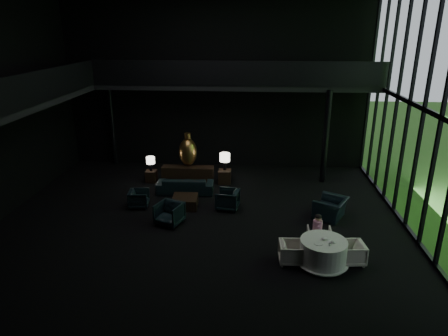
# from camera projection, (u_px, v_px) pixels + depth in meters

# --- Properties ---
(floor) EXTENTS (14.00, 12.00, 0.02)m
(floor) POSITION_uv_depth(u_px,v_px,m) (202.00, 219.00, 14.01)
(floor) COLOR black
(floor) RESTS_ON ground
(wall_back) EXTENTS (14.00, 0.04, 8.00)m
(wall_back) POSITION_uv_depth(u_px,v_px,m) (216.00, 82.00, 18.33)
(wall_back) COLOR black
(wall_back) RESTS_ON ground
(wall_front) EXTENTS (14.00, 0.04, 8.00)m
(wall_front) POSITION_uv_depth(u_px,v_px,m) (155.00, 169.00, 7.04)
(wall_front) COLOR black
(wall_front) RESTS_ON ground
(curtain_wall) EXTENTS (0.20, 12.00, 8.00)m
(curtain_wall) POSITION_uv_depth(u_px,v_px,m) (424.00, 109.00, 12.21)
(curtain_wall) COLOR black
(curtain_wall) RESTS_ON ground
(mezzanine_left) EXTENTS (2.00, 12.00, 0.25)m
(mezzanine_left) POSITION_uv_depth(u_px,v_px,m) (18.00, 104.00, 13.10)
(mezzanine_left) COLOR black
(mezzanine_left) RESTS_ON wall_left
(mezzanine_back) EXTENTS (12.00, 2.00, 0.25)m
(mezzanine_back) POSITION_uv_depth(u_px,v_px,m) (237.00, 85.00, 17.32)
(mezzanine_back) COLOR black
(mezzanine_back) RESTS_ON wall_back
(railing_left) EXTENTS (0.06, 12.00, 1.00)m
(railing_left) POSITION_uv_depth(u_px,v_px,m) (45.00, 85.00, 12.83)
(railing_left) COLOR black
(railing_left) RESTS_ON mezzanine_left
(railing_back) EXTENTS (12.00, 0.06, 1.00)m
(railing_back) POSITION_uv_depth(u_px,v_px,m) (236.00, 74.00, 16.18)
(railing_back) COLOR black
(railing_back) RESTS_ON mezzanine_back
(column_nw) EXTENTS (0.24, 0.24, 4.00)m
(column_nw) POSITION_uv_depth(u_px,v_px,m) (112.00, 124.00, 19.06)
(column_nw) COLOR black
(column_nw) RESTS_ON floor
(column_ne) EXTENTS (0.24, 0.24, 4.00)m
(column_ne) POSITION_uv_depth(u_px,v_px,m) (326.00, 137.00, 16.79)
(column_ne) COLOR black
(column_ne) RESTS_ON floor
(console) EXTENTS (2.22, 0.50, 0.71)m
(console) POSITION_uv_depth(u_px,v_px,m) (188.00, 174.00, 17.28)
(console) COLOR black
(console) RESTS_ON floor
(bronze_urn) EXTENTS (0.77, 0.77, 1.44)m
(bronze_urn) POSITION_uv_depth(u_px,v_px,m) (188.00, 152.00, 17.16)
(bronze_urn) COLOR #A78620
(bronze_urn) RESTS_ON console
(side_table_left) EXTENTS (0.46, 0.46, 0.50)m
(side_table_left) POSITION_uv_depth(u_px,v_px,m) (151.00, 176.00, 17.37)
(side_table_left) COLOR black
(side_table_left) RESTS_ON floor
(table_lamp_left) EXTENTS (0.37, 0.37, 0.61)m
(table_lamp_left) POSITION_uv_depth(u_px,v_px,m) (151.00, 161.00, 17.17)
(table_lamp_left) COLOR black
(table_lamp_left) RESTS_ON side_table_left
(side_table_right) EXTENTS (0.53, 0.53, 0.58)m
(side_table_right) POSITION_uv_depth(u_px,v_px,m) (225.00, 177.00, 17.20)
(side_table_right) COLOR black
(side_table_right) RESTS_ON floor
(table_lamp_right) EXTENTS (0.44, 0.44, 0.74)m
(table_lamp_right) POSITION_uv_depth(u_px,v_px,m) (225.00, 158.00, 17.00)
(table_lamp_right) COLOR black
(table_lamp_right) RESTS_ON side_table_right
(sofa) EXTENTS (2.49, 0.81, 0.97)m
(sofa) POSITION_uv_depth(u_px,v_px,m) (185.00, 182.00, 16.11)
(sofa) COLOR black
(sofa) RESTS_ON floor
(lounge_armchair_west) EXTENTS (0.67, 0.71, 0.67)m
(lounge_armchair_west) POSITION_uv_depth(u_px,v_px,m) (139.00, 199.00, 14.88)
(lounge_armchair_west) COLOR black
(lounge_armchair_west) RESTS_ON floor
(lounge_armchair_east) EXTENTS (0.88, 0.93, 0.85)m
(lounge_armchair_east) POSITION_uv_depth(u_px,v_px,m) (228.00, 198.00, 14.69)
(lounge_armchair_east) COLOR black
(lounge_armchair_east) RESTS_ON floor
(lounge_armchair_south) EXTENTS (1.12, 1.09, 0.91)m
(lounge_armchair_south) POSITION_uv_depth(u_px,v_px,m) (169.00, 212.00, 13.54)
(lounge_armchair_south) COLOR black
(lounge_armchair_south) RESTS_ON floor
(window_armchair) EXTENTS (1.23, 1.39, 1.02)m
(window_armchair) POSITION_uv_depth(u_px,v_px,m) (331.00, 204.00, 13.96)
(window_armchair) COLOR black
(window_armchair) RESTS_ON floor
(coffee_table) EXTENTS (0.97, 0.97, 0.41)m
(coffee_table) POSITION_uv_depth(u_px,v_px,m) (185.00, 202.00, 14.91)
(coffee_table) COLOR black
(coffee_table) RESTS_ON floor
(dining_table) EXTENTS (1.48, 1.48, 0.75)m
(dining_table) POSITION_uv_depth(u_px,v_px,m) (323.00, 254.00, 11.25)
(dining_table) COLOR white
(dining_table) RESTS_ON floor
(dining_chair_north) EXTENTS (0.68, 0.64, 0.68)m
(dining_chair_north) POSITION_uv_depth(u_px,v_px,m) (319.00, 239.00, 12.03)
(dining_chair_north) COLOR #B9B2A6
(dining_chair_north) RESTS_ON floor
(dining_chair_east) EXTENTS (0.63, 0.67, 0.63)m
(dining_chair_east) POSITION_uv_depth(u_px,v_px,m) (351.00, 253.00, 11.32)
(dining_chair_east) COLOR #A6A09B
(dining_chair_east) RESTS_ON floor
(dining_chair_west) EXTENTS (0.58, 0.62, 0.62)m
(dining_chair_west) POSITION_uv_depth(u_px,v_px,m) (291.00, 253.00, 11.35)
(dining_chair_west) COLOR #B9B6B3
(dining_chair_west) RESTS_ON floor
(child) EXTENTS (0.28, 0.28, 0.61)m
(child) POSITION_uv_depth(u_px,v_px,m) (318.00, 224.00, 12.07)
(child) COLOR beige
(child) RESTS_ON dining_chair_north
(plate_a) EXTENTS (0.29, 0.29, 0.01)m
(plate_a) POSITION_uv_depth(u_px,v_px,m) (319.00, 244.00, 10.94)
(plate_a) COLOR white
(plate_a) RESTS_ON dining_table
(plate_b) EXTENTS (0.23, 0.23, 0.01)m
(plate_b) POSITION_uv_depth(u_px,v_px,m) (328.00, 238.00, 11.24)
(plate_b) COLOR white
(plate_b) RESTS_ON dining_table
(saucer) EXTENTS (0.17, 0.17, 0.01)m
(saucer) POSITION_uv_depth(u_px,v_px,m) (334.00, 242.00, 11.02)
(saucer) COLOR white
(saucer) RESTS_ON dining_table
(coffee_cup) EXTENTS (0.11, 0.11, 0.07)m
(coffee_cup) POSITION_uv_depth(u_px,v_px,m) (332.00, 241.00, 10.98)
(coffee_cup) COLOR white
(coffee_cup) RESTS_ON saucer
(cereal_bowl) EXTENTS (0.15, 0.15, 0.07)m
(cereal_bowl) POSITION_uv_depth(u_px,v_px,m) (324.00, 239.00, 11.14)
(cereal_bowl) COLOR white
(cereal_bowl) RESTS_ON dining_table
(cream_pot) EXTENTS (0.08, 0.08, 0.07)m
(cream_pot) POSITION_uv_depth(u_px,v_px,m) (330.00, 244.00, 10.84)
(cream_pot) COLOR #99999E
(cream_pot) RESTS_ON dining_table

